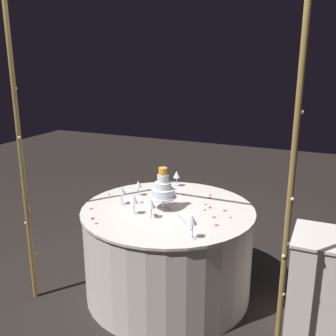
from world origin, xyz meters
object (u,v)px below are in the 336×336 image
at_px(decorative_arch, 134,121).
at_px(wine_glass_2, 177,175).
at_px(main_table, 168,250).
at_px(wine_glass_5, 138,185).
at_px(wine_glass_0, 151,204).
at_px(wine_glass_4, 122,191).
at_px(wine_glass_3, 192,221).
at_px(tiered_cake, 163,189).
at_px(side_table, 324,285).
at_px(wine_glass_1, 134,200).
at_px(cake_knife, 185,223).

relative_size(decorative_arch, wine_glass_2, 16.03).
distance_m(main_table, wine_glass_5, 0.63).
bearing_deg(wine_glass_0, wine_glass_5, -51.36).
bearing_deg(main_table, wine_glass_4, 11.60).
distance_m(main_table, wine_glass_3, 0.77).
relative_size(tiered_cake, wine_glass_0, 2.28).
bearing_deg(side_table, decorative_arch, 22.23).
relative_size(decorative_arch, wine_glass_3, 14.19).
bearing_deg(wine_glass_0, wine_glass_3, 153.57).
bearing_deg(side_table, wine_glass_2, -22.82).
xyz_separation_m(side_table, wine_glass_1, (1.43, 0.19, 0.50)).
relative_size(wine_glass_0, wine_glass_5, 1.10).
height_order(side_table, wine_glass_5, wine_glass_5).
xyz_separation_m(tiered_cake, cake_knife, (-0.27, 0.21, -0.17)).
bearing_deg(decorative_arch, cake_knife, -128.95).
bearing_deg(wine_glass_4, wine_glass_3, 154.43).
bearing_deg(wine_glass_3, tiered_cake, -45.76).
xyz_separation_m(main_table, wine_glass_4, (0.39, 0.08, 0.50)).
distance_m(decorative_arch, wine_glass_1, 0.77).
xyz_separation_m(wine_glass_1, wine_glass_4, (0.19, -0.14, 0.00)).
bearing_deg(side_table, wine_glass_0, 9.39).
height_order(tiered_cake, wine_glass_4, tiered_cake).
bearing_deg(main_table, tiered_cake, 39.57).
xyz_separation_m(main_table, wine_glass_1, (0.19, 0.22, 0.50)).
height_order(tiered_cake, wine_glass_0, tiered_cake).
relative_size(wine_glass_5, cake_knife, 0.58).
bearing_deg(tiered_cake, wine_glass_5, -30.88).
bearing_deg(wine_glass_1, wine_glass_0, 173.52).
xyz_separation_m(wine_glass_1, wine_glass_2, (-0.04, -0.78, -0.01)).
relative_size(wine_glass_1, wine_glass_4, 0.98).
distance_m(wine_glass_3, wine_glass_5, 0.96).
relative_size(decorative_arch, main_table, 1.71).
bearing_deg(wine_glass_5, wine_glass_4, 84.71).
height_order(wine_glass_2, wine_glass_3, wine_glass_3).
height_order(wine_glass_0, wine_glass_5, wine_glass_0).
relative_size(wine_glass_4, wine_glass_5, 1.17).
distance_m(tiered_cake, cake_knife, 0.38).
height_order(decorative_arch, cake_knife, decorative_arch).
distance_m(wine_glass_1, cake_knife, 0.45).
relative_size(decorative_arch, cake_knife, 10.13).
bearing_deg(cake_knife, wine_glass_4, -14.12).
height_order(wine_glass_1, wine_glass_5, wine_glass_1).
relative_size(wine_glass_1, wine_glass_2, 1.05).
bearing_deg(cake_knife, wine_glass_1, -1.97).
height_order(main_table, wine_glass_4, wine_glass_4).
relative_size(wine_glass_0, wine_glass_4, 0.94).
distance_m(wine_glass_2, cake_knife, 0.89).
distance_m(decorative_arch, tiered_cake, 0.80).
distance_m(wine_glass_3, wine_glass_4, 0.84).
height_order(main_table, tiered_cake, tiered_cake).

